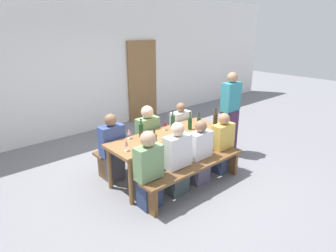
{
  "coord_description": "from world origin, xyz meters",
  "views": [
    {
      "loc": [
        -2.9,
        -3.31,
        2.43
      ],
      "look_at": [
        0.0,
        0.0,
        0.9
      ],
      "focal_mm": 30.62,
      "sensor_mm": 36.0,
      "label": 1
    }
  ],
  "objects": [
    {
      "name": "wine_glass_0",
      "position": [
        0.17,
        -0.08,
        0.85
      ],
      "size": [
        0.08,
        0.08,
        0.15
      ],
      "color": "silver",
      "rests_on": "tasting_table"
    },
    {
      "name": "standing_host",
      "position": [
        1.53,
        -0.08,
        0.79
      ],
      "size": [
        0.38,
        0.24,
        1.63
      ],
      "rotation": [
        0.0,
        0.0,
        3.14
      ],
      "color": "#472748",
      "rests_on": "ground"
    },
    {
      "name": "seated_guest_far_2",
      "position": [
        0.76,
        0.5,
        0.5
      ],
      "size": [
        0.39,
        0.24,
        1.06
      ],
      "rotation": [
        0.0,
        0.0,
        -1.57
      ],
      "color": "#394D47",
      "rests_on": "ground"
    },
    {
      "name": "seated_guest_far_0",
      "position": [
        -0.76,
        0.5,
        0.54
      ],
      "size": [
        0.4,
        0.24,
        1.14
      ],
      "rotation": [
        0.0,
        0.0,
        -1.57
      ],
      "color": "#565663",
      "rests_on": "ground"
    },
    {
      "name": "ground_plane",
      "position": [
        0.0,
        0.0,
        0.0
      ],
      "size": [
        24.0,
        24.0,
        0.0
      ],
      "primitive_type": "plane",
      "color": "slate"
    },
    {
      "name": "back_wall",
      "position": [
        0.0,
        3.05,
        1.6
      ],
      "size": [
        14.0,
        0.2,
        3.2
      ],
      "primitive_type": "cube",
      "color": "white",
      "rests_on": "ground"
    },
    {
      "name": "tasting_table",
      "position": [
        0.0,
        0.0,
        0.67
      ],
      "size": [
        2.07,
        0.7,
        0.75
      ],
      "color": "olive",
      "rests_on": "ground"
    },
    {
      "name": "wine_bottle_2",
      "position": [
        -0.51,
        -0.29,
        0.86
      ],
      "size": [
        0.08,
        0.08,
        0.3
      ],
      "color": "#143319",
      "rests_on": "tasting_table"
    },
    {
      "name": "bench_far",
      "position": [
        0.0,
        0.65,
        0.35
      ],
      "size": [
        1.97,
        0.3,
        0.45
      ],
      "color": "brown",
      "rests_on": "ground"
    },
    {
      "name": "wine_glass_2",
      "position": [
        -0.58,
        0.27,
        0.86
      ],
      "size": [
        0.06,
        0.06,
        0.16
      ],
      "color": "silver",
      "rests_on": "tasting_table"
    },
    {
      "name": "wooden_door",
      "position": [
        1.64,
        2.91,
        1.05
      ],
      "size": [
        0.9,
        0.06,
        2.1
      ],
      "primitive_type": "cube",
      "color": "olive",
      "rests_on": "ground"
    },
    {
      "name": "bench_near",
      "position": [
        0.0,
        -0.65,
        0.35
      ],
      "size": [
        1.97,
        0.3,
        0.45
      ],
      "color": "brown",
      "rests_on": "ground"
    },
    {
      "name": "wine_bottle_3",
      "position": [
        0.57,
        -0.16,
        0.86
      ],
      "size": [
        0.06,
        0.06,
        0.3
      ],
      "color": "#194723",
      "rests_on": "tasting_table"
    },
    {
      "name": "wine_bottle_5",
      "position": [
        -0.39,
        0.21,
        0.86
      ],
      "size": [
        0.07,
        0.07,
        0.3
      ],
      "color": "#194723",
      "rests_on": "tasting_table"
    },
    {
      "name": "seated_guest_near_2",
      "position": [
        0.24,
        -0.5,
        0.5
      ],
      "size": [
        0.39,
        0.24,
        1.07
      ],
      "rotation": [
        0.0,
        0.0,
        1.57
      ],
      "color": "#544F68",
      "rests_on": "ground"
    },
    {
      "name": "wine_bottle_1",
      "position": [
        0.46,
        -0.05,
        0.86
      ],
      "size": [
        0.07,
        0.07,
        0.31
      ],
      "color": "#194723",
      "rests_on": "tasting_table"
    },
    {
      "name": "seated_guest_near_1",
      "position": [
        -0.26,
        -0.5,
        0.54
      ],
      "size": [
        0.42,
        0.24,
        1.14
      ],
      "rotation": [
        0.0,
        0.0,
        1.57
      ],
      "color": "#394649",
      "rests_on": "ground"
    },
    {
      "name": "wine_bottle_0",
      "position": [
        0.91,
        -0.24,
        0.88
      ],
      "size": [
        0.08,
        0.08,
        0.33
      ],
      "color": "#332814",
      "rests_on": "tasting_table"
    },
    {
      "name": "wine_glass_3",
      "position": [
        -0.88,
        -0.1,
        0.87
      ],
      "size": [
        0.06,
        0.06,
        0.18
      ],
      "color": "silver",
      "rests_on": "tasting_table"
    },
    {
      "name": "wine_glass_4",
      "position": [
        -0.48,
        0.06,
        0.86
      ],
      "size": [
        0.07,
        0.07,
        0.16
      ],
      "color": "silver",
      "rests_on": "tasting_table"
    },
    {
      "name": "seated_guest_far_1",
      "position": [
        -0.04,
        0.5,
        0.55
      ],
      "size": [
        0.41,
        0.24,
        1.15
      ],
      "rotation": [
        0.0,
        0.0,
        -1.57
      ],
      "color": "#392C41",
      "rests_on": "ground"
    },
    {
      "name": "seated_guest_near_3",
      "position": [
        0.81,
        -0.5,
        0.5
      ],
      "size": [
        0.4,
        0.24,
        1.07
      ],
      "rotation": [
        0.0,
        0.0,
        1.57
      ],
      "color": "navy",
      "rests_on": "ground"
    },
    {
      "name": "wine_glass_1",
      "position": [
        0.11,
        0.21,
        0.86
      ],
      "size": [
        0.07,
        0.07,
        0.15
      ],
      "color": "silver",
      "rests_on": "tasting_table"
    },
    {
      "name": "wine_bottle_4",
      "position": [
        0.28,
        0.2,
        0.87
      ],
      "size": [
        0.07,
        0.07,
        0.32
      ],
      "color": "#234C2D",
      "rests_on": "tasting_table"
    },
    {
      "name": "seated_guest_near_0",
      "position": [
        -0.79,
        -0.5,
        0.55
      ],
      "size": [
        0.39,
        0.24,
        1.14
      ],
      "rotation": [
        0.0,
        0.0,
        1.57
      ],
      "color": "navy",
      "rests_on": "ground"
    }
  ]
}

